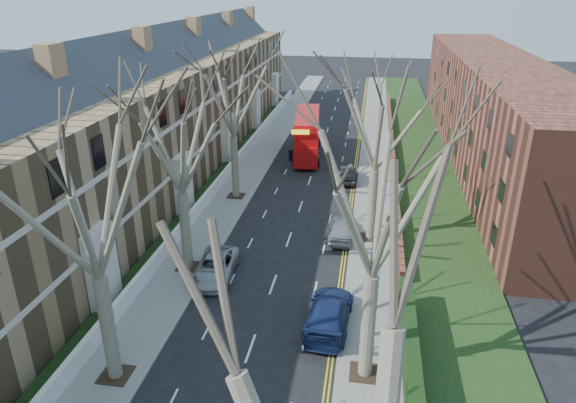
% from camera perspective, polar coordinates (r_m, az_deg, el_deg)
% --- Properties ---
extents(pavement_left, '(3.00, 102.00, 0.12)m').
position_cam_1_polar(pavement_left, '(54.09, -3.13, 4.99)').
color(pavement_left, slate).
rests_on(pavement_left, ground).
extents(pavement_right, '(3.00, 102.00, 0.12)m').
position_cam_1_polar(pavement_right, '(52.92, 9.71, 4.27)').
color(pavement_right, slate).
rests_on(pavement_right, ground).
extents(terrace_left, '(9.70, 78.00, 13.60)m').
position_cam_1_polar(terrace_left, '(47.57, -14.51, 8.61)').
color(terrace_left, olive).
rests_on(terrace_left, ground).
extents(flats_right, '(13.97, 54.00, 10.00)m').
position_cam_1_polar(flats_right, '(56.79, 21.86, 9.41)').
color(flats_right, brown).
rests_on(flats_right, ground).
extents(front_wall_left, '(0.30, 78.00, 1.00)m').
position_cam_1_polar(front_wall_left, '(46.99, -7.18, 2.71)').
color(front_wall_left, white).
rests_on(front_wall_left, ground).
extents(grass_verge_right, '(6.00, 102.00, 0.06)m').
position_cam_1_polar(grass_verge_right, '(53.15, 14.58, 4.03)').
color(grass_verge_right, '#183212').
rests_on(grass_verge_right, ground).
extents(tree_left_mid, '(10.50, 10.50, 14.71)m').
position_cam_1_polar(tree_left_mid, '(21.63, -21.71, 1.63)').
color(tree_left_mid, '#716951').
rests_on(tree_left_mid, ground).
extents(tree_left_far, '(10.15, 10.15, 14.22)m').
position_cam_1_polar(tree_left_far, '(30.26, -12.28, 7.99)').
color(tree_left_far, '#716951').
rests_on(tree_left_far, ground).
extents(tree_left_dist, '(10.50, 10.50, 14.71)m').
position_cam_1_polar(tree_left_dist, '(41.32, -6.31, 12.80)').
color(tree_left_dist, '#716951').
rests_on(tree_left_dist, ground).
extents(tree_right_mid, '(10.50, 10.50, 14.71)m').
position_cam_1_polar(tree_right_mid, '(20.53, 10.04, 1.86)').
color(tree_right_mid, '#716951').
rests_on(tree_right_mid, ground).
extents(tree_right_far, '(10.15, 10.15, 14.22)m').
position_cam_1_polar(tree_right_far, '(34.04, 10.04, 9.82)').
color(tree_right_far, '#716951').
rests_on(tree_right_far, ground).
extents(double_decker_bus, '(3.44, 10.64, 4.39)m').
position_cam_1_polar(double_decker_bus, '(53.86, 2.14, 7.26)').
color(double_decker_bus, '#AE0C0D').
rests_on(double_decker_bus, ground).
extents(car_left_far, '(2.58, 5.10, 1.38)m').
position_cam_1_polar(car_left_far, '(32.29, -8.06, -7.21)').
color(car_left_far, '#929397').
rests_on(car_left_far, ground).
extents(car_right_near, '(2.53, 5.60, 1.59)m').
position_cam_1_polar(car_right_near, '(27.85, 4.58, -12.23)').
color(car_right_near, navy).
rests_on(car_right_near, ground).
extents(car_right_mid, '(1.80, 4.36, 1.48)m').
position_cam_1_polar(car_right_mid, '(36.81, 5.96, -3.00)').
color(car_right_mid, gray).
rests_on(car_right_mid, ground).
extents(car_right_far, '(1.55, 4.24, 1.39)m').
position_cam_1_polar(car_right_far, '(47.47, 6.71, 3.05)').
color(car_right_far, black).
rests_on(car_right_far, ground).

